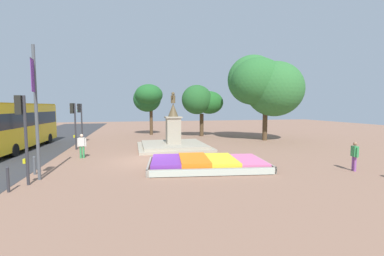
{
  "coord_description": "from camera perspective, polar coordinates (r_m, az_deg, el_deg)",
  "views": [
    {
      "loc": [
        -0.84,
        -15.95,
        3.37
      ],
      "look_at": [
        3.14,
        1.2,
        1.9
      ],
      "focal_mm": 24.0,
      "sensor_mm": 36.0,
      "label": 1
    }
  ],
  "objects": [
    {
      "name": "ground_plane",
      "position": [
        16.32,
        -9.9,
        -7.22
      ],
      "size": [
        87.86,
        87.86,
        0.0
      ],
      "primitive_type": "plane",
      "color": "#8C6651"
    },
    {
      "name": "flower_planter",
      "position": [
        14.28,
        3.14,
        -7.86
      ],
      "size": [
        6.88,
        4.39,
        0.58
      ],
      "color": "#38281C",
      "rests_on": "ground_plane"
    },
    {
      "name": "statue_monument",
      "position": [
        21.1,
        -4.17,
        -2.76
      ],
      "size": [
        5.7,
        5.7,
        4.55
      ],
      "color": "#A09681",
      "rests_on": "ground_plane"
    },
    {
      "name": "traffic_light_near_crossing",
      "position": [
        12.97,
        -33.51,
        0.73
      ],
      "size": [
        0.41,
        0.29,
        3.84
      ],
      "color": "#2D2D33",
      "rests_on": "ground_plane"
    },
    {
      "name": "traffic_light_mid_block",
      "position": [
        22.03,
        -24.81,
        2.08
      ],
      "size": [
        0.41,
        0.3,
        3.64
      ],
      "color": "#2D2D33",
      "rests_on": "ground_plane"
    },
    {
      "name": "traffic_light_far_corner",
      "position": [
        25.42,
        -23.57,
        2.52
      ],
      "size": [
        0.41,
        0.3,
        3.64
      ],
      "color": "#2D2D33",
      "rests_on": "ground_plane"
    },
    {
      "name": "banner_pole",
      "position": [
        13.54,
        -31.37,
        3.51
      ],
      "size": [
        0.14,
        0.68,
        6.12
      ],
      "color": "#4C5156",
      "rests_on": "ground_plane"
    },
    {
      "name": "city_bus",
      "position": [
        23.93,
        -34.42,
        0.82
      ],
      "size": [
        2.79,
        10.83,
        3.63
      ],
      "color": "gold",
      "rests_on": "ground_plane"
    },
    {
      "name": "pedestrian_near_planter",
      "position": [
        15.94,
        32.41,
        -4.96
      ],
      "size": [
        0.32,
        0.55,
        1.55
      ],
      "color": "#8C4C99",
      "rests_on": "ground_plane"
    },
    {
      "name": "pedestrian_crossing_plaza",
      "position": [
        18.27,
        -23.28,
        -3.36
      ],
      "size": [
        0.57,
        0.25,
        1.59
      ],
      "color": "#338C4C",
      "rests_on": "ground_plane"
    },
    {
      "name": "kerb_bollard_south",
      "position": [
        12.57,
        -35.72,
        -9.18
      ],
      "size": [
        0.12,
        0.12,
        1.03
      ],
      "color": "#2D2D33",
      "rests_on": "ground_plane"
    },
    {
      "name": "kerb_bollard_mid_a",
      "position": [
        15.05,
        -31.62,
        -7.01
      ],
      "size": [
        0.13,
        0.13,
        0.93
      ],
      "color": "#4C5156",
      "rests_on": "ground_plane"
    },
    {
      "name": "park_tree_far_left",
      "position": [
        30.72,
        -9.77,
        6.73
      ],
      "size": [
        3.38,
        3.7,
        5.97
      ],
      "color": "#4C3823",
      "rests_on": "ground_plane"
    },
    {
      "name": "park_tree_behind_statue",
      "position": [
        28.74,
        2.21,
        6.02
      ],
      "size": [
        4.78,
        3.19,
        5.76
      ],
      "color": "#4C3823",
      "rests_on": "ground_plane"
    },
    {
      "name": "park_tree_far_right",
      "position": [
        26.62,
        15.6,
        9.31
      ],
      "size": [
        7.11,
        6.33,
        8.55
      ],
      "color": "#4C3823",
      "rests_on": "ground_plane"
    }
  ]
}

